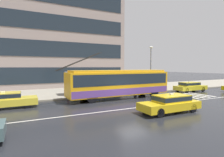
% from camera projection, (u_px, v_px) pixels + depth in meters
% --- Properties ---
extents(ground_plane, '(160.00, 160.00, 0.00)m').
position_uv_depth(ground_plane, '(131.00, 105.00, 15.74)').
color(ground_plane, '#23252A').
extents(sidewalk_slab, '(80.00, 10.00, 0.14)m').
position_uv_depth(sidewalk_slab, '(92.00, 90.00, 24.62)').
color(sidewalk_slab, gray).
rests_on(sidewalk_slab, ground_plane).
extents(crosswalk_stripe_edge_near, '(0.44, 4.40, 0.01)m').
position_uv_depth(crosswalk_stripe_edge_near, '(182.00, 96.00, 20.54)').
color(crosswalk_stripe_edge_near, beige).
rests_on(crosswalk_stripe_edge_near, ground_plane).
extents(crosswalk_stripe_inner_a, '(0.44, 4.40, 0.01)m').
position_uv_depth(crosswalk_stripe_inner_a, '(188.00, 95.00, 20.94)').
color(crosswalk_stripe_inner_a, beige).
rests_on(crosswalk_stripe_inner_a, ground_plane).
extents(crosswalk_stripe_center, '(0.44, 4.40, 0.01)m').
position_uv_depth(crosswalk_stripe_center, '(193.00, 95.00, 21.34)').
color(crosswalk_stripe_center, beige).
rests_on(crosswalk_stripe_center, ground_plane).
extents(crosswalk_stripe_inner_b, '(0.44, 4.40, 0.01)m').
position_uv_depth(crosswalk_stripe_inner_b, '(198.00, 94.00, 21.73)').
color(crosswalk_stripe_inner_b, beige).
rests_on(crosswalk_stripe_inner_b, ground_plane).
extents(lane_centre_line, '(72.00, 0.14, 0.01)m').
position_uv_depth(lane_centre_line, '(139.00, 107.00, 14.67)').
color(lane_centre_line, silver).
rests_on(lane_centre_line, ground_plane).
extents(trolleybus, '(12.17, 2.77, 4.76)m').
position_uv_depth(trolleybus, '(120.00, 83.00, 18.91)').
color(trolleybus, '#F0A615').
rests_on(trolleybus, ground_plane).
extents(taxi_queued_behind_bus, '(4.67, 1.80, 1.39)m').
position_uv_depth(taxi_queued_behind_bus, '(5.00, 100.00, 14.31)').
color(taxi_queued_behind_bus, yellow).
rests_on(taxi_queued_behind_bus, ground_plane).
extents(taxi_oncoming_near, '(4.67, 1.79, 1.39)m').
position_uv_depth(taxi_oncoming_near, '(170.00, 103.00, 13.06)').
color(taxi_oncoming_near, yellow).
rests_on(taxi_oncoming_near, ground_plane).
extents(taxi_ahead_of_bus, '(4.62, 1.84, 1.39)m').
position_uv_depth(taxi_ahead_of_bus, '(190.00, 86.00, 24.11)').
color(taxi_ahead_of_bus, gold).
rests_on(taxi_ahead_of_bus, ground_plane).
extents(bus_shelter, '(3.98, 1.86, 2.62)m').
position_uv_depth(bus_shelter, '(83.00, 77.00, 21.00)').
color(bus_shelter, gray).
rests_on(bus_shelter, sidewalk_slab).
extents(pedestrian_at_shelter, '(1.44, 1.44, 1.93)m').
position_uv_depth(pedestrian_at_shelter, '(135.00, 80.00, 22.22)').
color(pedestrian_at_shelter, '#2F234D').
rests_on(pedestrian_at_shelter, sidewalk_slab).
extents(pedestrian_approaching_curb, '(0.48, 0.48, 1.64)m').
position_uv_depth(pedestrian_approaching_curb, '(68.00, 87.00, 19.47)').
color(pedestrian_approaching_curb, black).
rests_on(pedestrian_approaching_curb, sidewalk_slab).
extents(street_lamp, '(0.60, 0.32, 5.87)m').
position_uv_depth(street_lamp, '(151.00, 64.00, 23.46)').
color(street_lamp, gray).
rests_on(street_lamp, sidewalk_slab).
extents(office_tower_corner_left, '(25.16, 13.08, 19.56)m').
position_uv_depth(office_tower_corner_left, '(44.00, 30.00, 31.07)').
color(office_tower_corner_left, gray).
rests_on(office_tower_corner_left, ground_plane).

